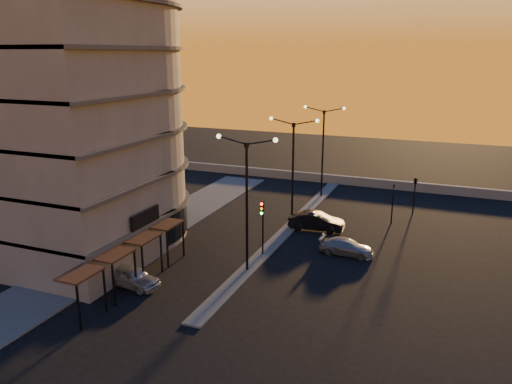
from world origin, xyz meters
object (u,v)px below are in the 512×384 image
object	(u,v)px
car_hatchback	(132,277)
car_wagon	(347,247)
streetlamp_mid	(293,164)
traffic_light_main	(262,219)
car_sedan	(316,221)

from	to	relation	value
car_hatchback	car_wagon	xyz separation A→B (m)	(11.82, 10.51, -0.07)
streetlamp_mid	car_wagon	distance (m)	8.87
streetlamp_mid	car_wagon	size ratio (longest dim) A/B	2.32
car_hatchback	car_wagon	bearing A→B (deg)	-40.86
traffic_light_main	car_hatchback	distance (m)	10.15
streetlamp_mid	traffic_light_main	size ratio (longest dim) A/B	2.24
car_wagon	streetlamp_mid	bearing A→B (deg)	54.45
streetlamp_mid	car_hatchback	size ratio (longest dim) A/B	2.42
car_hatchback	streetlamp_mid	bearing A→B (deg)	-14.38
streetlamp_mid	traffic_light_main	world-z (taller)	streetlamp_mid
car_wagon	car_sedan	bearing A→B (deg)	41.20
car_hatchback	car_wagon	world-z (taller)	car_hatchback
streetlamp_mid	traffic_light_main	bearing A→B (deg)	-90.00
streetlamp_mid	car_sedan	world-z (taller)	streetlamp_mid
car_sedan	car_wagon	size ratio (longest dim) A/B	1.14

